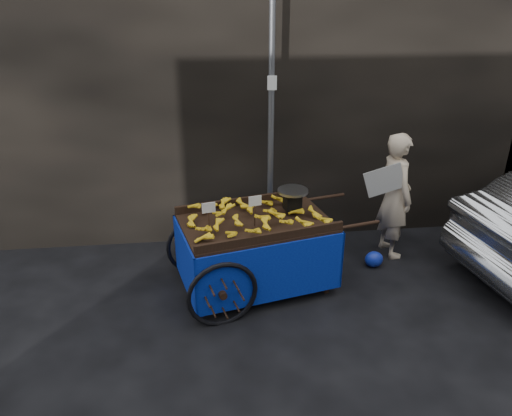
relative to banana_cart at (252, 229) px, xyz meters
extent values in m
plane|color=black|center=(0.07, -0.26, -0.83)|extent=(80.00, 80.00, 0.00)
cube|color=black|center=(-0.93, 2.34, 1.67)|extent=(11.00, 2.00, 5.00)
cylinder|color=slate|center=(0.37, 1.04, 1.17)|extent=(0.08, 0.08, 4.00)
cube|color=white|center=(0.37, 0.99, 1.57)|extent=(0.12, 0.02, 0.18)
cube|color=black|center=(0.06, 0.01, 0.06)|extent=(1.99, 1.49, 0.07)
cube|color=black|center=(-0.06, 0.52, 0.14)|extent=(1.75, 0.45, 0.11)
cube|color=black|center=(0.17, -0.50, 0.14)|extent=(1.75, 0.45, 0.11)
cube|color=black|center=(0.92, -0.25, -0.39)|extent=(0.07, 0.07, 0.89)
cube|color=black|center=(0.72, 0.62, -0.39)|extent=(0.07, 0.07, 0.89)
cylinder|color=black|center=(1.30, -0.16, 0.06)|extent=(0.55, 0.17, 0.04)
cylinder|color=black|center=(1.10, 0.71, 0.06)|extent=(0.55, 0.17, 0.04)
torus|color=black|center=(-0.41, -0.71, -0.44)|extent=(0.83, 0.24, 0.84)
torus|color=black|center=(-0.68, 0.46, -0.44)|extent=(0.83, 0.24, 0.84)
cylinder|color=black|center=(-0.54, -0.13, -0.44)|extent=(0.34, 1.23, 0.06)
cube|color=#081798|center=(0.18, -0.54, -0.32)|extent=(1.79, 0.43, 0.76)
cube|color=#081798|center=(-0.07, 0.57, -0.32)|extent=(1.79, 0.43, 0.76)
cube|color=#081798|center=(-0.82, -0.19, -0.32)|extent=(0.28, 1.13, 0.76)
cube|color=#081798|center=(0.94, 0.22, -0.32)|extent=(0.28, 1.13, 0.76)
cube|color=black|center=(0.53, 0.18, 0.25)|extent=(0.23, 0.20, 0.18)
cylinder|color=silver|center=(0.53, 0.18, 0.40)|extent=(0.45, 0.45, 0.03)
cube|color=white|center=(-0.51, -0.25, 0.43)|extent=(0.15, 0.05, 0.12)
cube|color=white|center=(0.03, -0.12, 0.43)|extent=(0.15, 0.05, 0.12)
imported|color=beige|center=(2.06, 0.66, 0.06)|extent=(0.52, 0.71, 1.78)
cube|color=#B3B2AC|center=(1.81, 0.48, 0.37)|extent=(0.59, 0.05, 0.50)
ellipsoid|color=#172CB1|center=(1.72, 0.29, -0.72)|extent=(0.25, 0.20, 0.23)
camera|label=1|loc=(-0.56, -5.39, 2.80)|focal=35.00mm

